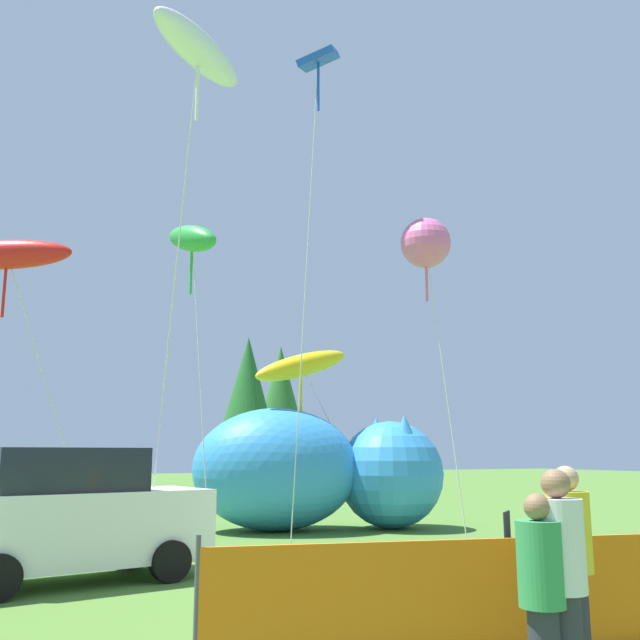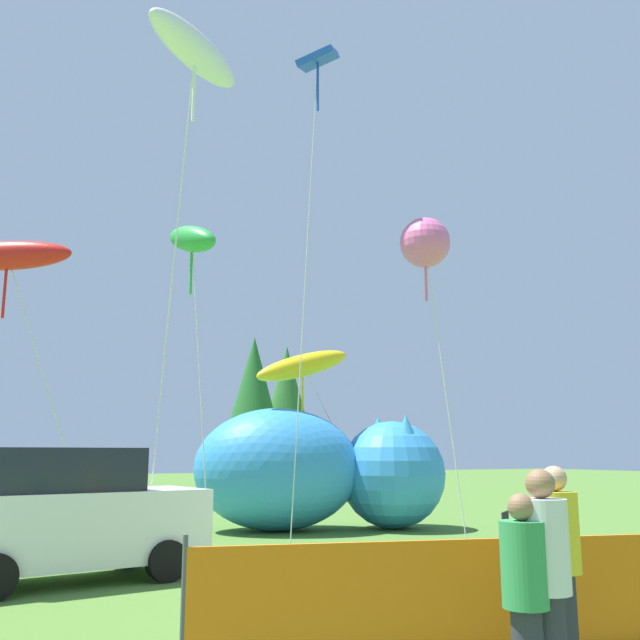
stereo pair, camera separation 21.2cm
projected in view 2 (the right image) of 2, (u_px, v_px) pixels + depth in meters
ground_plane at (399, 582)px, 11.13m from camera, size 120.00×120.00×0.00m
parked_car at (69, 516)px, 11.19m from camera, size 4.31×2.41×2.06m
folding_chair at (514, 535)px, 12.86m from camera, size 0.78×0.78×0.93m
inflatable_cat at (314, 473)px, 18.69m from camera, size 6.91×4.35×3.14m
safety_fence at (595, 592)px, 7.41m from camera, size 8.25×2.00×1.24m
spectator_in_blue_shirt at (525, 592)px, 5.57m from camera, size 0.36×0.36×1.66m
spectator_in_green_shirt at (545, 576)px, 5.69m from camera, size 0.40×0.40×1.85m
spectator_in_black_shirt at (559, 558)px, 6.64m from camera, size 0.41×0.41×1.86m
kite_red_lizard at (8, 257)px, 14.61m from camera, size 3.56×1.92×6.34m
kite_pink_octopus at (425, 243)px, 15.51m from camera, size 1.15×1.10×7.04m
kite_white_ghost at (195, 53)px, 12.32m from camera, size 2.29×3.09×9.17m
kite_blue_box at (317, 70)px, 16.65m from camera, size 1.21×1.28×11.42m
kite_yellow_hero at (303, 366)px, 19.27m from camera, size 3.64×0.92×5.00m
kite_green_fish at (192, 240)px, 16.29m from camera, size 1.16×2.01×7.41m
horizon_tree_east at (254, 393)px, 44.61m from camera, size 3.86×3.86×9.21m
horizon_tree_west at (287, 398)px, 48.37m from camera, size 3.85×3.85×9.19m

